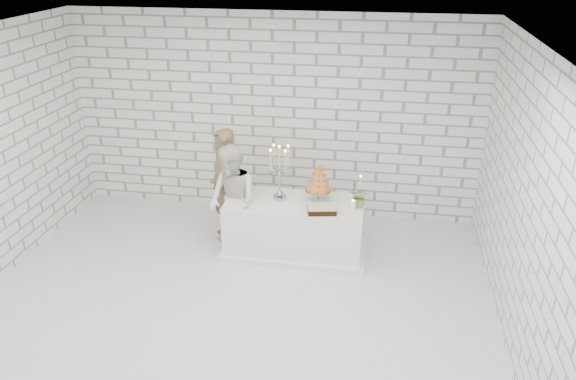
# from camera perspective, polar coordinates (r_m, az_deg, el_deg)

# --- Properties ---
(ground) EXTENTS (6.00, 5.00, 0.01)m
(ground) POSITION_cam_1_polar(r_m,az_deg,el_deg) (6.67, -5.63, -11.40)
(ground) COLOR silver
(ground) RESTS_ON ground
(ceiling) EXTENTS (6.00, 5.00, 0.01)m
(ceiling) POSITION_cam_1_polar(r_m,az_deg,el_deg) (5.48, -6.96, 14.90)
(ceiling) COLOR white
(ceiling) RESTS_ON ground
(wall_back) EXTENTS (6.00, 0.01, 3.00)m
(wall_back) POSITION_cam_1_polar(r_m,az_deg,el_deg) (8.19, -1.54, 7.53)
(wall_back) COLOR white
(wall_back) RESTS_ON ground
(wall_front) EXTENTS (6.00, 0.01, 3.00)m
(wall_front) POSITION_cam_1_polar(r_m,az_deg,el_deg) (3.92, -16.30, -14.53)
(wall_front) COLOR white
(wall_front) RESTS_ON ground
(wall_right) EXTENTS (0.01, 5.00, 3.00)m
(wall_right) POSITION_cam_1_polar(r_m,az_deg,el_deg) (5.89, 23.14, -1.62)
(wall_right) COLOR white
(wall_right) RESTS_ON ground
(cake_table) EXTENTS (1.80, 0.80, 0.75)m
(cake_table) POSITION_cam_1_polar(r_m,az_deg,el_deg) (7.42, 0.68, -3.81)
(cake_table) COLOR white
(cake_table) RESTS_ON ground
(groom) EXTENTS (0.63, 0.70, 1.61)m
(groom) POSITION_cam_1_polar(r_m,az_deg,el_deg) (7.63, -6.63, 0.47)
(groom) COLOR #4B3D27
(groom) RESTS_ON ground
(bride) EXTENTS (0.92, 0.92, 1.50)m
(bride) POSITION_cam_1_polar(r_m,az_deg,el_deg) (7.32, -5.73, -1.07)
(bride) COLOR silver
(bride) RESTS_ON ground
(candelabra) EXTENTS (0.31, 0.31, 0.75)m
(candelabra) POSITION_cam_1_polar(r_m,az_deg,el_deg) (7.16, -0.87, 1.77)
(candelabra) COLOR #95959F
(candelabra) RESTS_ON cake_table
(croquembouche) EXTENTS (0.40, 0.40, 0.55)m
(croquembouche) POSITION_cam_1_polar(r_m,az_deg,el_deg) (7.15, 3.15, 0.80)
(croquembouche) COLOR #A45A23
(croquembouche) RESTS_ON cake_table
(chocolate_cake) EXTENTS (0.40, 0.32, 0.08)m
(chocolate_cake) POSITION_cam_1_polar(r_m,az_deg,el_deg) (6.98, 3.49, -1.97)
(chocolate_cake) COLOR black
(chocolate_cake) RESTS_ON cake_table
(pillar_candle) EXTENTS (0.10, 0.10, 0.12)m
(pillar_candle) POSITION_cam_1_polar(r_m,az_deg,el_deg) (7.07, 6.67, -1.56)
(pillar_candle) COLOR white
(pillar_candle) RESTS_ON cake_table
(extra_taper) EXTENTS (0.06, 0.06, 0.32)m
(extra_taper) POSITION_cam_1_polar(r_m,az_deg,el_deg) (7.31, 7.42, 0.19)
(extra_taper) COLOR beige
(extra_taper) RESTS_ON cake_table
(flowers) EXTENTS (0.30, 0.28, 0.28)m
(flowers) POSITION_cam_1_polar(r_m,az_deg,el_deg) (7.12, 7.42, -0.69)
(flowers) COLOR #3E6537
(flowers) RESTS_ON cake_table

